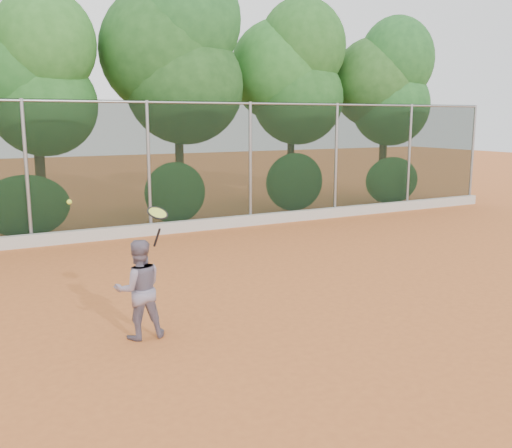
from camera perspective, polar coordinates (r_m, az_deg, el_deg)
name	(u,v)px	position (r m, az deg, el deg)	size (l,w,h in m)	color
ground	(285,310)	(9.30, 2.92, -8.60)	(80.00, 80.00, 0.00)	#C4662E
concrete_curb	(153,229)	(15.32, -10.26, -0.52)	(24.00, 0.20, 0.30)	#B9B5AB
tennis_player	(139,289)	(8.14, -11.62, -6.41)	(0.69, 0.53, 1.41)	slate
chainlink_fence	(149,164)	(15.26, -10.68, 5.90)	(24.09, 0.09, 3.50)	black
foliage_backdrop	(105,69)	(17.03, -14.86, 14.77)	(23.70, 3.63, 7.55)	#402918
tennis_racket	(158,216)	(7.78, -9.82, 0.82)	(0.36, 0.34, 0.57)	black
tennis_ball_in_flight	(69,202)	(8.12, -18.16, 2.11)	(0.07, 0.07, 0.07)	#D0EE36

